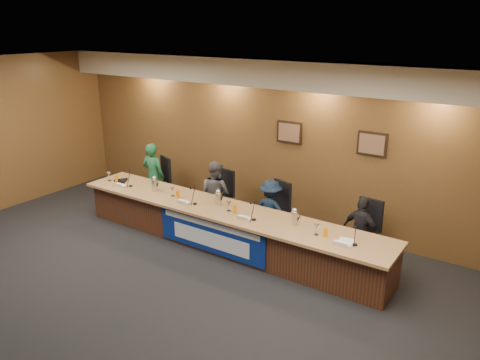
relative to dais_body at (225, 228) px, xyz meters
The scene contains 40 objects.
floor 2.43m from the dais_body, 90.00° to the right, with size 10.00×10.00×0.00m, color black.
ceiling 3.73m from the dais_body, 90.00° to the right, with size 10.00×8.00×0.04m, color silver.
wall_back 2.03m from the dais_body, 90.00° to the left, with size 10.00×0.04×3.20m, color brown.
soffit 2.93m from the dais_body, 90.00° to the left, with size 10.00×0.50×0.50m, color beige.
dais_body is the anchor object (origin of this frame).
dais_top 0.38m from the dais_body, 90.00° to the right, with size 6.10×0.95×0.05m, color #A17649.
banner 0.42m from the dais_body, 90.00° to the right, with size 2.20×0.02×0.65m, color navy.
banner_text_upper 0.49m from the dais_body, 90.00° to the right, with size 2.00×0.01×0.10m, color silver.
banner_text_lower 0.43m from the dais_body, 90.00° to the right, with size 1.60×0.01×0.28m, color silver.
wall_photo_left 2.21m from the dais_body, 75.71° to the left, with size 0.52×0.04×0.42m, color black.
wall_photo_right 2.95m from the dais_body, 38.13° to the left, with size 0.52×0.04×0.42m, color black.
panelist_a 2.51m from the dais_body, 163.77° to the left, with size 0.52×0.34×1.43m, color #195632.
panelist_b 1.04m from the dais_body, 136.05° to the left, with size 0.63×0.49×1.30m, color #535459.
panelist_c 0.90m from the dais_body, 52.61° to the left, with size 0.75×0.43×1.16m, color #0E1D32.
panelist_d 2.36m from the dais_body, 17.17° to the left, with size 0.70×0.29×1.20m, color black.
office_chair_a 2.51m from the dais_body, 161.57° to the left, with size 0.48×0.48×0.08m, color black.
office_chair_b 1.08m from the dais_body, 132.19° to the left, with size 0.48×0.48×0.08m, color black.
office_chair_c 0.96m from the dais_body, 56.26° to the left, with size 0.48×0.48×0.08m, color black.
office_chair_d 2.38m from the dais_body, 19.48° to the left, with size 0.48×0.48×0.08m, color black.
nameplate_a 2.42m from the dais_body, behind, with size 0.24×0.06×0.09m, color white.
microphone_a 2.23m from the dais_body, behind, with size 0.07×0.07×0.02m, color black.
juice_glass_a 2.64m from the dais_body, behind, with size 0.06×0.06×0.15m, color orange.
water_glass_a 2.86m from the dais_body, behind, with size 0.08×0.08×0.18m, color silver.
nameplate_b 0.91m from the dais_body, 158.00° to the right, with size 0.24×0.06×0.09m, color white.
microphone_b 0.69m from the dais_body, 162.00° to the right, with size 0.07×0.07×0.02m, color black.
juice_glass_b 1.11m from the dais_body, behind, with size 0.06×0.06×0.15m, color orange.
water_glass_b 1.24m from the dais_body, behind, with size 0.08×0.08×0.18m, color silver.
nameplate_c 0.78m from the dais_body, 26.74° to the right, with size 0.24×0.06×0.09m, color white.
microphone_c 0.85m from the dais_body, 13.72° to the right, with size 0.07×0.07×0.02m, color black.
juice_glass_c 0.57m from the dais_body, 18.76° to the right, with size 0.06×0.06×0.15m, color orange.
water_glass_c 0.52m from the dais_body, 29.14° to the right, with size 0.08×0.08×0.18m, color silver.
nameplate_d 2.33m from the dais_body, ahead, with size 0.24×0.06×0.09m, color white.
microphone_d 2.47m from the dais_body, ahead, with size 0.07×0.07×0.02m, color black.
juice_glass_d 2.01m from the dais_body, ahead, with size 0.06×0.06×0.15m, color orange.
water_glass_d 1.88m from the dais_body, ahead, with size 0.08×0.08×0.18m, color silver.
carafe_left 1.69m from the dais_body, behind, with size 0.13×0.13×0.23m, color silver.
carafe_mid 0.54m from the dais_body, 162.49° to the left, with size 0.12×0.12×0.22m, color silver.
carafe_right 1.45m from the dais_body, ahead, with size 0.12×0.12×0.22m, color silver.
speakerphone 2.58m from the dais_body, behind, with size 0.32×0.32×0.05m, color black.
paper_stack 2.32m from the dais_body, ahead, with size 0.22×0.30×0.01m, color white.
Camera 1 is at (4.48, -3.74, 3.83)m, focal length 35.00 mm.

